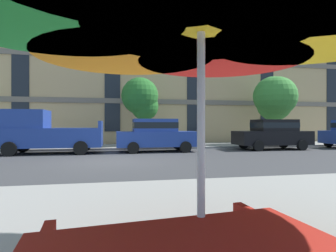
{
  "coord_description": "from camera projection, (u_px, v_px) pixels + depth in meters",
  "views": [
    {
      "loc": [
        0.21,
        -10.9,
        1.44
      ],
      "look_at": [
        2.95,
        3.2,
        1.4
      ],
      "focal_mm": 28.95,
      "sensor_mm": 36.0,
      "label": 1
    }
  ],
  "objects": [
    {
      "name": "ground_plane",
      "position": [
        110.0,
        162.0,
        10.66
      ],
      "size": [
        120.0,
        120.0,
        0.0
      ],
      "primitive_type": "plane",
      "color": "#38383A"
    },
    {
      "name": "apartment_building",
      "position": [
        113.0,
        38.0,
        25.35
      ],
      "size": [
        42.74,
        12.08,
        19.2
      ],
      "color": "tan",
      "rests_on": "ground"
    },
    {
      "name": "sedan_blue",
      "position": [
        156.0,
        134.0,
        14.75
      ],
      "size": [
        4.4,
        1.98,
        1.78
      ],
      "color": "navy",
      "rests_on": "ground"
    },
    {
      "name": "street_tree_middle",
      "position": [
        142.0,
        99.0,
        17.6
      ],
      "size": [
        2.42,
        2.4,
        4.55
      ],
      "color": "#4C3823",
      "rests_on": "ground"
    },
    {
      "name": "street_tree_right",
      "position": [
        275.0,
        98.0,
        19.02
      ],
      "size": [
        2.91,
        3.01,
        4.87
      ],
      "color": "#4C3823",
      "rests_on": "ground"
    },
    {
      "name": "patio_umbrella",
      "position": [
        201.0,
        6.0,
        1.98
      ],
      "size": [
        3.85,
        3.58,
        2.57
      ],
      "color": "silver",
      "rests_on": "ground"
    },
    {
      "name": "pickup_blue",
      "position": [
        46.0,
        133.0,
        13.67
      ],
      "size": [
        5.1,
        2.12,
        2.2
      ],
      "color": "navy",
      "rests_on": "ground"
    },
    {
      "name": "sedan_black",
      "position": [
        273.0,
        133.0,
        16.09
      ],
      "size": [
        4.4,
        1.98,
        1.78
      ],
      "color": "black",
      "rests_on": "ground"
    },
    {
      "name": "sidewalk_far",
      "position": [
        112.0,
        147.0,
        17.34
      ],
      "size": [
        56.0,
        3.6,
        0.12
      ],
      "primitive_type": "cube",
      "color": "gray",
      "rests_on": "ground"
    }
  ]
}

